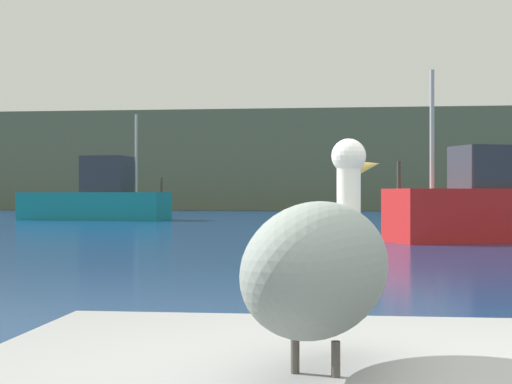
{
  "coord_description": "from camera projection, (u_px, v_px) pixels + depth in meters",
  "views": [
    {
      "loc": [
        -0.37,
        -2.61,
        1.29
      ],
      "look_at": [
        -2.93,
        19.8,
        1.32
      ],
      "focal_mm": 56.49,
      "sensor_mm": 36.0,
      "label": 1
    }
  ],
  "objects": [
    {
      "name": "fishing_boat_red",
      "position": [
        487.0,
        205.0,
        21.48
      ],
      "size": [
        5.54,
        3.6,
        4.52
      ],
      "rotation": [
        0.0,
        0.0,
        3.54
      ],
      "color": "red",
      "rests_on": "ground"
    },
    {
      "name": "hillside_backdrop",
      "position": [
        352.0,
        162.0,
        65.38
      ],
      "size": [
        140.0,
        13.03,
        7.58
      ],
      "primitive_type": "cube",
      "color": "#5B664C",
      "rests_on": "ground"
    },
    {
      "name": "fishing_boat_teal",
      "position": [
        98.0,
        198.0,
        38.81
      ],
      "size": [
        7.23,
        3.0,
        5.06
      ],
      "rotation": [
        0.0,
        0.0,
        -0.09
      ],
      "color": "teal",
      "rests_on": "ground"
    },
    {
      "name": "pelican",
      "position": [
        321.0,
        266.0,
        2.73
      ],
      "size": [
        0.67,
        1.3,
        0.81
      ],
      "rotation": [
        0.0,
        0.0,
        1.28
      ],
      "color": "gray",
      "rests_on": "pier_dock"
    }
  ]
}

